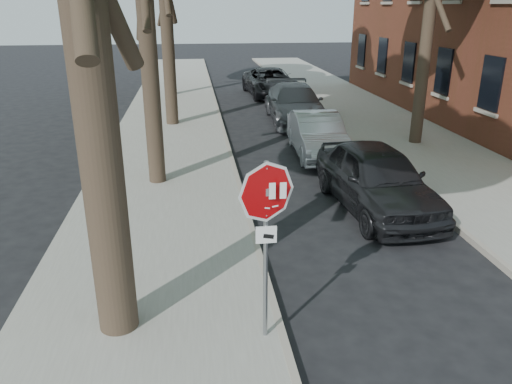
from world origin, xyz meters
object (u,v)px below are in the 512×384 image
car_a (377,178)px  car_b (317,135)px  stop_sign (266,218)px  car_c (295,104)px  car_d (271,82)px

car_a → car_b: size_ratio=1.11×
stop_sign → car_c: stop_sign is taller
car_b → car_d: size_ratio=0.79×
car_c → car_d: car_c is taller
car_b → car_c: bearing=89.5°
car_a → car_c: size_ratio=0.87×
stop_sign → car_a: 5.82m
car_d → car_b: bearing=-94.5°
stop_sign → car_b: 9.82m
car_b → car_d: 11.33m
car_a → car_b: bearing=89.4°
car_a → car_c: car_a is taller
car_d → stop_sign: bearing=-102.3°
car_c → stop_sign: bearing=-101.2°
car_d → car_c: bearing=-93.2°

